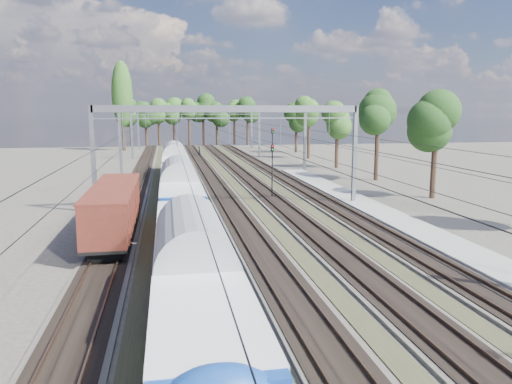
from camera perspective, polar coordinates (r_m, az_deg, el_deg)
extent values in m
cube|color=#47423A|center=(59.01, -13.51, 0.77)|extent=(3.00, 130.00, 0.15)
cube|color=black|center=(58.99, -13.51, 0.86)|extent=(2.50, 130.00, 0.06)
cube|color=#473326|center=(59.03, -14.22, 0.94)|extent=(0.08, 130.00, 0.14)
cube|color=#473326|center=(58.94, -12.82, 0.98)|extent=(0.08, 130.00, 0.14)
cube|color=#47423A|center=(58.90, -9.14, 0.89)|extent=(3.00, 130.00, 0.15)
cube|color=black|center=(58.89, -9.14, 0.99)|extent=(2.50, 130.00, 0.06)
cube|color=#473326|center=(58.87, -9.84, 1.06)|extent=(0.08, 130.00, 0.14)
cube|color=#473326|center=(58.89, -8.44, 1.10)|extent=(0.08, 130.00, 0.14)
cube|color=#47423A|center=(59.15, -4.78, 1.01)|extent=(3.00, 130.00, 0.15)
cube|color=black|center=(59.13, -4.78, 1.11)|extent=(2.50, 130.00, 0.06)
cube|color=#473326|center=(59.06, -5.47, 1.18)|extent=(0.08, 130.00, 0.14)
cube|color=#473326|center=(59.19, -4.09, 1.22)|extent=(0.08, 130.00, 0.14)
cube|color=#47423A|center=(59.73, -0.47, 1.13)|extent=(3.00, 130.00, 0.15)
cube|color=black|center=(59.71, -0.47, 1.22)|extent=(2.50, 130.00, 0.06)
cube|color=#473326|center=(59.58, -1.16, 1.30)|extent=(0.08, 130.00, 0.14)
cube|color=#473326|center=(59.82, 0.20, 1.33)|extent=(0.08, 130.00, 0.14)
cube|color=#47423A|center=(60.64, 3.72, 1.23)|extent=(3.00, 130.00, 0.15)
cube|color=black|center=(60.62, 3.72, 1.32)|extent=(2.50, 130.00, 0.06)
cube|color=#473326|center=(60.44, 3.06, 1.40)|extent=(0.08, 130.00, 0.14)
cube|color=#473326|center=(60.78, 4.38, 1.43)|extent=(0.08, 130.00, 0.14)
cube|color=#2F2B1E|center=(58.92, -11.33, 0.78)|extent=(1.10, 130.00, 0.05)
cube|color=#2F2B1E|center=(58.99, -6.95, 0.91)|extent=(1.10, 130.00, 0.05)
cube|color=#2F2B1E|center=(59.40, -2.61, 1.02)|extent=(1.10, 130.00, 0.05)
cube|color=#2F2B1E|center=(60.15, 1.64, 1.13)|extent=(1.10, 130.00, 0.05)
cube|color=gray|center=(38.49, 17.09, -3.74)|extent=(3.00, 70.00, 0.30)
cube|color=slate|center=(43.90, -18.09, 3.53)|extent=(0.35, 0.35, 9.00)
cube|color=slate|center=(46.65, 11.20, 4.13)|extent=(0.35, 0.35, 9.00)
cube|color=slate|center=(43.62, -3.04, 9.47)|extent=(23.00, 0.35, 0.60)
cube|color=slate|center=(91.58, -14.02, 6.48)|extent=(0.35, 0.35, 9.00)
cube|color=slate|center=(92.93, 0.37, 6.79)|extent=(0.35, 0.35, 9.00)
cube|color=slate|center=(91.45, -6.83, 9.31)|extent=(23.00, 0.35, 0.60)
cube|color=slate|center=(68.69, -15.26, 5.37)|extent=(0.35, 0.35, 8.50)
cube|color=slate|center=(113.53, -13.30, 6.87)|extent=(0.35, 0.35, 8.50)
cube|color=slate|center=(71.07, 5.60, 5.77)|extent=(0.35, 0.35, 8.50)
cube|color=slate|center=(114.98, -0.51, 7.14)|extent=(0.35, 0.35, 8.50)
cylinder|color=black|center=(58.47, -13.71, 6.03)|extent=(0.03, 130.00, 0.03)
cylinder|color=black|center=(58.43, -13.75, 7.11)|extent=(0.03, 130.00, 0.03)
cylinder|color=black|center=(58.37, -9.28, 6.17)|extent=(0.03, 130.00, 0.03)
cylinder|color=black|center=(58.32, -9.30, 7.25)|extent=(0.03, 130.00, 0.03)
cylinder|color=black|center=(58.62, -4.85, 6.27)|extent=(0.03, 130.00, 0.03)
cylinder|color=black|center=(58.57, -4.86, 7.34)|extent=(0.03, 130.00, 0.03)
cylinder|color=black|center=(59.20, -0.48, 6.33)|extent=(0.03, 130.00, 0.03)
cylinder|color=black|center=(59.15, -0.48, 7.40)|extent=(0.03, 130.00, 0.03)
cylinder|color=black|center=(60.12, 3.78, 6.36)|extent=(0.03, 130.00, 0.03)
cylinder|color=black|center=(60.07, 3.79, 7.40)|extent=(0.03, 130.00, 0.03)
cylinder|color=black|center=(124.61, -14.09, 6.55)|extent=(0.56, 0.56, 6.42)
sphere|color=#1C3814|center=(124.50, -14.18, 8.92)|extent=(5.05, 5.05, 5.05)
cylinder|color=black|center=(124.39, -12.79, 6.41)|extent=(0.56, 0.56, 5.62)
sphere|color=#1C3814|center=(124.26, -12.87, 8.48)|extent=(4.61, 4.61, 4.61)
cylinder|color=black|center=(126.83, -10.57, 6.66)|extent=(0.56, 0.56, 6.17)
sphere|color=#1C3814|center=(126.71, -10.64, 8.89)|extent=(4.48, 4.48, 4.48)
cylinder|color=black|center=(123.57, -8.98, 6.74)|extent=(0.56, 0.56, 6.63)
sphere|color=#1C3814|center=(123.46, -9.05, 9.20)|extent=(4.30, 4.30, 4.30)
cylinder|color=black|center=(125.08, -7.75, 6.75)|extent=(0.56, 0.56, 6.39)
sphere|color=#1C3814|center=(124.97, -7.81, 9.09)|extent=(4.63, 4.63, 4.63)
cylinder|color=black|center=(125.06, -6.14, 7.03)|extent=(0.56, 0.56, 7.48)
sphere|color=#1C3814|center=(124.97, -6.19, 9.77)|extent=(4.38, 4.38, 4.38)
cylinder|color=black|center=(124.97, -3.81, 6.88)|extent=(0.56, 0.56, 6.68)
sphere|color=#1C3814|center=(124.87, -3.83, 9.33)|extent=(5.24, 5.24, 5.24)
cylinder|color=black|center=(126.43, -2.79, 6.95)|extent=(0.56, 0.56, 6.86)
sphere|color=#1C3814|center=(126.33, -2.81, 9.44)|extent=(4.23, 4.23, 4.23)
cylinder|color=black|center=(126.49, -0.85, 6.83)|extent=(0.56, 0.56, 6.28)
sphere|color=#1C3814|center=(126.37, -0.85, 9.11)|extent=(5.30, 5.30, 5.30)
cylinder|color=black|center=(51.54, 20.53, 2.25)|extent=(0.56, 0.56, 5.54)
sphere|color=#1C3814|center=(51.23, 20.81, 7.18)|extent=(4.38, 4.38, 4.38)
cylinder|color=black|center=(65.17, 13.87, 4.46)|extent=(0.56, 0.56, 6.75)
sphere|color=#1C3814|center=(64.97, 14.06, 9.21)|extent=(3.94, 3.94, 3.94)
cylinder|color=black|center=(77.76, 8.66, 4.78)|extent=(0.56, 0.56, 5.17)
sphere|color=#1C3814|center=(77.56, 8.73, 7.83)|extent=(4.22, 4.22, 4.22)
cylinder|color=black|center=(90.88, 6.66, 5.88)|extent=(0.56, 0.56, 6.51)
sphere|color=#1C3814|center=(90.72, 6.72, 9.17)|extent=(3.82, 3.82, 3.82)
cylinder|color=black|center=(103.96, 4.21, 6.45)|extent=(0.56, 0.56, 6.89)
sphere|color=#1C3814|center=(103.84, 4.24, 9.48)|extent=(3.35, 3.35, 3.35)
cylinder|color=black|center=(111.66, -14.98, 8.69)|extent=(0.70, 0.70, 16.00)
ellipsoid|color=#26541C|center=(111.71, -15.06, 10.74)|extent=(4.40, 4.40, 14.08)
cube|color=black|center=(28.24, -7.93, -7.20)|extent=(2.11, 3.17, 0.85)
cube|color=navy|center=(20.71, -7.19, -8.75)|extent=(2.96, 21.14, 2.01)
cube|color=silver|center=(20.55, -7.22, -7.34)|extent=(3.04, 20.30, 1.00)
cube|color=black|center=(20.68, -2.94, -7.18)|extent=(0.04, 17.97, 0.74)
cube|color=yellow|center=(16.57, -6.27, -15.44)|extent=(3.07, 5.92, 0.74)
cylinder|color=#999C9F|center=(20.42, -7.25, -6.06)|extent=(3.00, 21.14, 3.00)
cube|color=black|center=(34.96, -8.39, -3.99)|extent=(2.11, 3.17, 0.85)
cube|color=black|center=(49.48, -8.94, -0.10)|extent=(2.11, 3.17, 0.85)
cube|color=navy|center=(41.92, -8.76, 0.42)|extent=(2.96, 21.14, 2.01)
cube|color=silver|center=(41.85, -8.78, 1.13)|extent=(3.04, 20.30, 1.00)
cube|color=black|center=(41.91, -6.69, 1.19)|extent=(0.04, 17.97, 0.74)
cube|color=yellow|center=(37.43, -8.56, -1.46)|extent=(3.07, 5.92, 0.74)
cylinder|color=#999C9F|center=(41.78, -8.80, 1.78)|extent=(3.00, 21.14, 3.00)
cube|color=black|center=(56.34, -9.10, 1.04)|extent=(2.11, 3.17, 0.85)
cube|color=black|center=(71.02, -9.34, 2.72)|extent=(2.11, 3.17, 0.85)
cube|color=navy|center=(63.50, -9.27, 3.39)|extent=(2.96, 21.14, 2.01)
cube|color=silver|center=(63.45, -9.29, 3.87)|extent=(3.04, 20.30, 1.00)
cube|color=black|center=(63.49, -7.90, 3.91)|extent=(0.04, 17.97, 0.74)
cube|color=yellow|center=(58.93, -9.18, 2.43)|extent=(3.07, 5.92, 0.74)
cylinder|color=#999C9F|center=(63.40, -9.30, 4.30)|extent=(3.00, 21.14, 3.00)
cube|color=black|center=(30.47, -16.62, -6.47)|extent=(1.92, 2.50, 0.67)
cube|color=black|center=(39.59, -15.13, -2.80)|extent=(1.92, 2.50, 0.67)
cube|color=black|center=(34.91, -15.81, -3.71)|extent=(2.60, 13.47, 0.19)
cube|color=#4F2015|center=(34.64, -15.91, -1.54)|extent=(2.60, 13.47, 2.50)
cube|color=#4F2015|center=(34.43, -16.00, 0.59)|extent=(2.79, 13.47, 0.12)
imported|color=black|center=(94.23, -6.49, 4.61)|extent=(0.54, 0.76, 1.94)
cylinder|color=black|center=(49.07, 1.86, 1.97)|extent=(0.13, 0.13, 4.61)
cube|color=black|center=(48.81, 1.88, 5.03)|extent=(0.36, 0.27, 0.65)
sphere|color=red|center=(48.68, 1.91, 5.24)|extent=(0.15, 0.15, 0.15)
sphere|color=#0C9919|center=(48.70, 1.91, 4.86)|extent=(0.15, 0.15, 0.15)
cylinder|color=black|center=(70.74, 1.88, 4.52)|extent=(0.15, 0.15, 5.35)
cube|color=black|center=(70.55, 1.89, 6.99)|extent=(0.39, 0.27, 0.75)
sphere|color=red|center=(70.40, 1.92, 7.16)|extent=(0.17, 0.17, 0.17)
sphere|color=#0C9919|center=(70.42, 1.92, 6.85)|extent=(0.17, 0.17, 0.17)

